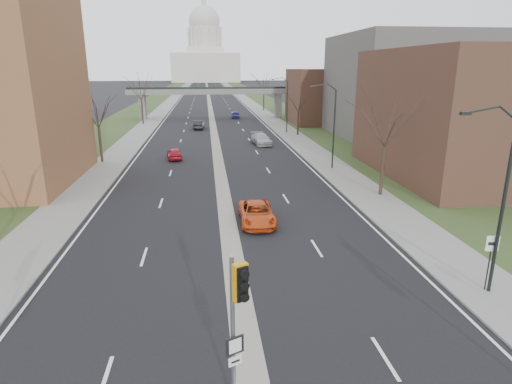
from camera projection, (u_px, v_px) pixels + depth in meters
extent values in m
cube|color=black|center=(209.00, 97.00, 156.28)|extent=(20.00, 600.00, 0.01)
cube|color=gray|center=(209.00, 97.00, 156.28)|extent=(1.20, 600.00, 0.02)
cube|color=gray|center=(241.00, 96.00, 157.60)|extent=(4.00, 600.00, 0.12)
cube|color=gray|center=(175.00, 97.00, 154.92)|extent=(4.00, 600.00, 0.12)
cube|color=#283B1B|center=(257.00, 96.00, 158.27)|extent=(8.00, 600.00, 0.10)
cube|color=#283B1B|center=(158.00, 97.00, 154.26)|extent=(8.00, 600.00, 0.10)
cube|color=brown|center=(471.00, 114.00, 40.96)|extent=(16.00, 20.00, 12.00)
cube|color=#595751|center=(402.00, 87.00, 63.86)|extent=(18.00, 22.00, 15.00)
cube|color=brown|center=(328.00, 96.00, 81.06)|extent=(14.00, 14.00, 10.00)
cube|color=slate|center=(143.00, 107.00, 87.28)|extent=(1.20, 2.50, 5.00)
cube|color=slate|center=(278.00, 106.00, 90.40)|extent=(1.20, 2.50, 5.00)
cube|color=slate|center=(211.00, 92.00, 88.00)|extent=(34.00, 3.00, 1.00)
cube|color=black|center=(211.00, 88.00, 87.80)|extent=(34.00, 0.15, 0.50)
cube|color=silver|center=(206.00, 68.00, 315.55)|extent=(48.00, 42.00, 20.00)
cube|color=silver|center=(205.00, 51.00, 312.18)|extent=(26.00, 26.00, 5.00)
cylinder|color=silver|center=(205.00, 38.00, 309.66)|extent=(22.00, 22.00, 14.00)
sphere|color=silver|center=(204.00, 21.00, 306.57)|extent=(22.00, 22.00, 22.00)
cylinder|color=silver|center=(204.00, 4.00, 303.35)|extent=(3.60, 3.60, 4.50)
cylinder|color=black|center=(502.00, 211.00, 19.15)|extent=(0.16, 0.16, 8.00)
cube|color=black|center=(467.00, 114.00, 17.67)|extent=(0.45, 0.18, 0.14)
cylinder|color=black|center=(334.00, 130.00, 43.94)|extent=(0.16, 0.16, 8.00)
cube|color=black|center=(314.00, 87.00, 42.46)|extent=(0.45, 0.18, 0.14)
cylinder|color=black|center=(287.00, 107.00, 68.73)|extent=(0.16, 0.16, 8.00)
cube|color=black|center=(273.00, 79.00, 67.25)|extent=(0.45, 0.18, 0.14)
cylinder|color=#382B21|center=(101.00, 145.00, 47.49)|extent=(0.28, 0.28, 3.75)
cylinder|color=#382B21|center=(142.00, 112.00, 79.84)|extent=(0.28, 0.28, 4.25)
cylinder|color=#382B21|center=(382.00, 171.00, 35.10)|extent=(0.28, 0.28, 4.00)
cylinder|color=#382B21|center=(298.00, 124.00, 66.63)|extent=(0.28, 0.28, 3.50)
cylinder|color=#382B21|center=(264.00, 102.00, 104.66)|extent=(0.28, 0.28, 4.25)
cylinder|color=gray|center=(233.00, 335.00, 12.84)|extent=(0.14, 0.14, 5.16)
cube|color=#BF850B|center=(240.00, 282.00, 11.88)|extent=(0.54, 0.53, 1.14)
cube|color=black|center=(233.00, 343.00, 12.92)|extent=(0.56, 0.28, 0.60)
cube|color=silver|center=(233.00, 359.00, 13.08)|extent=(0.42, 0.22, 0.30)
cylinder|color=black|center=(488.00, 267.00, 20.07)|extent=(0.06, 0.06, 2.37)
cube|color=silver|center=(492.00, 243.00, 19.73)|extent=(0.59, 0.13, 0.76)
imported|color=#A51225|center=(174.00, 154.00, 49.75)|extent=(2.04, 4.03, 1.32)
imported|color=black|center=(199.00, 125.00, 74.03)|extent=(2.00, 4.62, 1.48)
imported|color=#C14214|center=(257.00, 213.00, 29.28)|extent=(2.38, 5.04, 1.39)
imported|color=#9F9DA5|center=(261.00, 139.00, 59.09)|extent=(2.77, 5.48, 1.53)
imported|color=navy|center=(236.00, 115.00, 89.81)|extent=(1.85, 4.15, 1.39)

